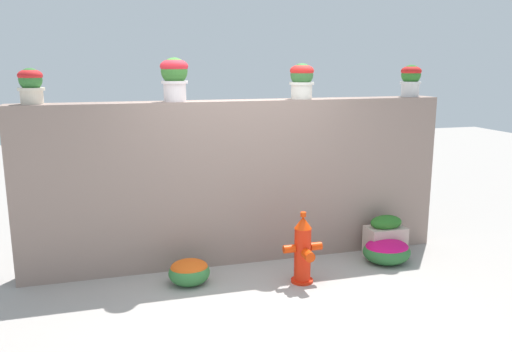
% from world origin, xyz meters
% --- Properties ---
extents(ground_plane, '(24.00, 24.00, 0.00)m').
position_xyz_m(ground_plane, '(0.00, 0.00, 0.00)').
color(ground_plane, '#9C958F').
extents(stone_wall, '(5.07, 0.33, 1.95)m').
position_xyz_m(stone_wall, '(0.00, 1.20, 0.97)').
color(stone_wall, gray).
rests_on(stone_wall, ground).
extents(potted_plant_0, '(0.27, 0.27, 0.37)m').
position_xyz_m(potted_plant_0, '(-2.23, 1.24, 2.16)').
color(potted_plant_0, beige).
rests_on(potted_plant_0, stone_wall).
extents(potted_plant_1, '(0.31, 0.31, 0.48)m').
position_xyz_m(potted_plant_1, '(-0.74, 1.20, 2.23)').
color(potted_plant_1, silver).
rests_on(potted_plant_1, stone_wall).
extents(potted_plant_2, '(0.30, 0.30, 0.42)m').
position_xyz_m(potted_plant_2, '(0.78, 1.22, 2.19)').
color(potted_plant_2, silver).
rests_on(potted_plant_2, stone_wall).
extents(potted_plant_3, '(0.26, 0.26, 0.40)m').
position_xyz_m(potted_plant_3, '(2.27, 1.24, 2.18)').
color(potted_plant_3, silver).
rests_on(potted_plant_3, stone_wall).
extents(fire_hydrant, '(0.44, 0.35, 0.80)m').
position_xyz_m(fire_hydrant, '(0.48, 0.32, 0.36)').
color(fire_hydrant, red).
rests_on(fire_hydrant, ground).
extents(flower_bush_left, '(0.45, 0.41, 0.29)m').
position_xyz_m(flower_bush_left, '(-0.73, 0.62, 0.15)').
color(flower_bush_left, '#35763A').
rests_on(flower_bush_left, ground).
extents(flower_bush_right, '(0.58, 0.52, 0.29)m').
position_xyz_m(flower_bush_right, '(1.67, 0.59, 0.15)').
color(flower_bush_right, '#2B6631').
rests_on(flower_bush_right, ground).
extents(planter_box, '(0.48, 0.30, 0.53)m').
position_xyz_m(planter_box, '(1.76, 0.79, 0.25)').
color(planter_box, '#B6A194').
rests_on(planter_box, ground).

